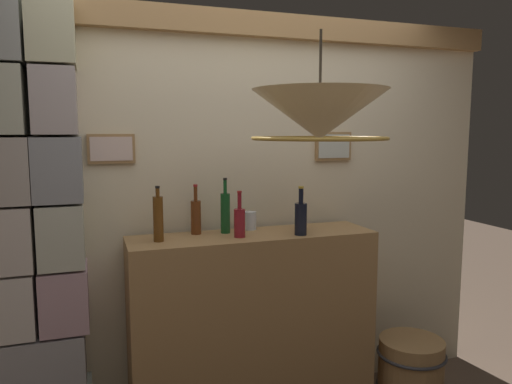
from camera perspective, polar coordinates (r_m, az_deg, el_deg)
panelled_rear_partition at (r=3.01m, az=-1.96°, el=-0.99°), size 3.43×0.15×2.41m
stone_pillar at (r=2.75m, az=-24.28°, el=-4.46°), size 0.47×0.37×2.35m
bar_shelf_unit at (r=2.96m, az=-0.33°, el=-15.67°), size 1.42×0.38×1.12m
liquor_bottle_vermouth at (r=2.81m, az=-3.63°, el=-2.34°), size 0.05×0.05×0.32m
liquor_bottle_port at (r=2.64m, az=-11.43°, el=-3.02°), size 0.05×0.05×0.30m
liquor_bottle_sherry at (r=2.88m, az=5.33°, el=-2.77°), size 0.06×0.06×0.23m
liquor_bottle_vodka at (r=2.70m, az=-1.94°, el=-3.46°), size 0.06×0.06×0.26m
liquor_bottle_brandy at (r=2.80m, az=-7.08°, el=-2.80°), size 0.06×0.06×0.29m
liquor_bottle_rum at (r=2.76m, az=5.29°, el=-2.99°), size 0.07×0.07×0.28m
glass_tumbler_rocks at (r=2.91m, az=-0.72°, el=-3.38°), size 0.08×0.08×0.11m
pendant_lamp at (r=2.15m, az=7.49°, el=8.82°), size 0.60×0.60×0.47m
wooden_barrel at (r=3.41m, az=17.72°, el=-19.41°), size 0.43×0.43×0.41m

